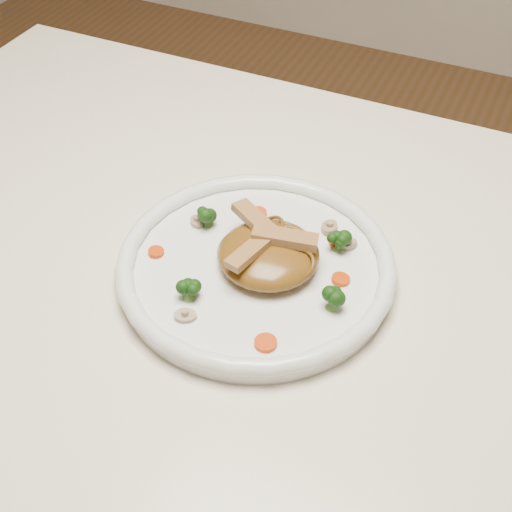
% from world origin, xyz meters
% --- Properties ---
extents(table, '(1.20, 0.80, 0.75)m').
position_xyz_m(table, '(0.00, 0.00, 0.65)').
color(table, beige).
rests_on(table, ground).
extents(plate, '(0.38, 0.38, 0.02)m').
position_xyz_m(plate, '(0.01, -0.01, 0.76)').
color(plate, white).
rests_on(plate, table).
extents(noodle_mound, '(0.14, 0.14, 0.04)m').
position_xyz_m(noodle_mound, '(0.03, 0.00, 0.78)').
color(noodle_mound, brown).
rests_on(noodle_mound, plate).
extents(chicken_a, '(0.08, 0.04, 0.01)m').
position_xyz_m(chicken_a, '(0.04, 0.01, 0.80)').
color(chicken_a, '#A6824E').
rests_on(chicken_a, noodle_mound).
extents(chicken_b, '(0.07, 0.05, 0.01)m').
position_xyz_m(chicken_b, '(-0.00, 0.02, 0.80)').
color(chicken_b, '#A6824E').
rests_on(chicken_b, noodle_mound).
extents(chicken_c, '(0.03, 0.06, 0.01)m').
position_xyz_m(chicken_c, '(0.01, -0.02, 0.80)').
color(chicken_c, '#A6824E').
rests_on(chicken_c, noodle_mound).
extents(broccoli_0, '(0.03, 0.03, 0.03)m').
position_xyz_m(broccoli_0, '(0.09, 0.06, 0.78)').
color(broccoli_0, '#163F0D').
rests_on(broccoli_0, plate).
extents(broccoli_1, '(0.03, 0.03, 0.03)m').
position_xyz_m(broccoli_1, '(-0.07, 0.03, 0.78)').
color(broccoli_1, '#163F0D').
rests_on(broccoli_1, plate).
extents(broccoli_2, '(0.03, 0.03, 0.03)m').
position_xyz_m(broccoli_2, '(-0.03, -0.08, 0.78)').
color(broccoli_2, '#163F0D').
rests_on(broccoli_2, plate).
extents(broccoli_3, '(0.04, 0.04, 0.03)m').
position_xyz_m(broccoli_3, '(0.11, -0.03, 0.78)').
color(broccoli_3, '#163F0D').
rests_on(broccoli_3, plate).
extents(carrot_0, '(0.02, 0.02, 0.00)m').
position_xyz_m(carrot_0, '(0.08, 0.06, 0.77)').
color(carrot_0, '#B63A06').
rests_on(carrot_0, plate).
extents(carrot_1, '(0.02, 0.02, 0.00)m').
position_xyz_m(carrot_1, '(-0.10, -0.04, 0.77)').
color(carrot_1, '#B63A06').
rests_on(carrot_1, plate).
extents(carrot_2, '(0.02, 0.02, 0.00)m').
position_xyz_m(carrot_2, '(0.11, 0.01, 0.77)').
color(carrot_2, '#B63A06').
rests_on(carrot_2, plate).
extents(carrot_3, '(0.03, 0.03, 0.00)m').
position_xyz_m(carrot_3, '(-0.02, 0.07, 0.77)').
color(carrot_3, '#B63A06').
rests_on(carrot_3, plate).
extents(carrot_4, '(0.02, 0.02, 0.00)m').
position_xyz_m(carrot_4, '(0.07, -0.10, 0.77)').
color(carrot_4, '#B63A06').
rests_on(carrot_4, plate).
extents(mushroom_0, '(0.03, 0.03, 0.01)m').
position_xyz_m(mushroom_0, '(-0.02, -0.11, 0.77)').
color(mushroom_0, tan).
rests_on(mushroom_0, plate).
extents(mushroom_1, '(0.03, 0.03, 0.01)m').
position_xyz_m(mushroom_1, '(0.10, 0.06, 0.77)').
color(mushroom_1, tan).
rests_on(mushroom_1, plate).
extents(mushroom_2, '(0.03, 0.03, 0.01)m').
position_xyz_m(mushroom_2, '(-0.08, 0.03, 0.77)').
color(mushroom_2, tan).
rests_on(mushroom_2, plate).
extents(mushroom_3, '(0.03, 0.03, 0.01)m').
position_xyz_m(mushroom_3, '(0.07, 0.08, 0.77)').
color(mushroom_3, tan).
rests_on(mushroom_3, plate).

